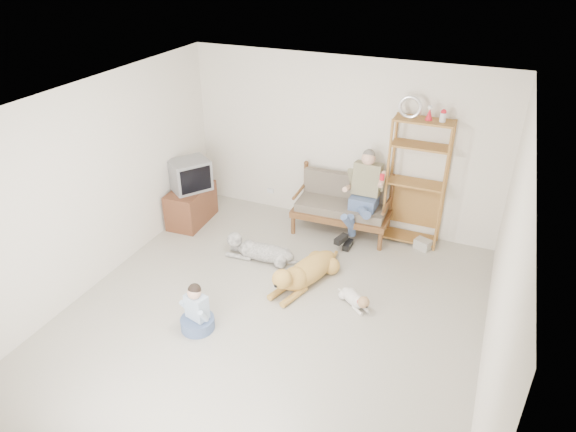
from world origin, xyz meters
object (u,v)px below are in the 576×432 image
at_px(etagere, 416,182).
at_px(golden_retriever, 304,272).
at_px(tv_stand, 191,205).
at_px(loveseat, 343,204).

relative_size(etagere, golden_retriever, 1.52).
distance_m(etagere, golden_retriever, 2.20).
relative_size(tv_stand, golden_retriever, 0.62).
height_order(loveseat, etagere, etagere).
height_order(tv_stand, golden_retriever, tv_stand).
distance_m(loveseat, tv_stand, 2.49).
distance_m(etagere, tv_stand, 3.62).
bearing_deg(loveseat, etagere, 4.54).
bearing_deg(etagere, loveseat, -173.18).
height_order(etagere, golden_retriever, etagere).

